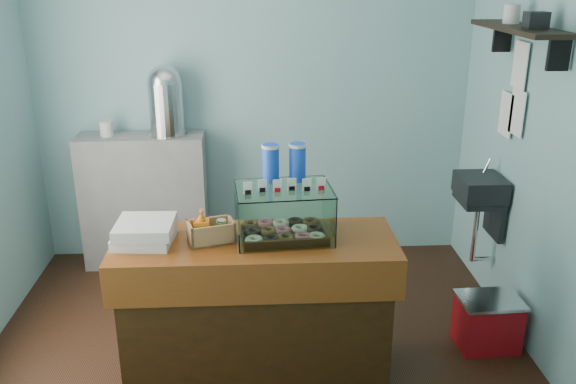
{
  "coord_description": "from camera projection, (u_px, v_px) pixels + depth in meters",
  "views": [
    {
      "loc": [
        0.02,
        -3.38,
        2.34
      ],
      "look_at": [
        0.19,
        -0.15,
        1.15
      ],
      "focal_mm": 38.0,
      "sensor_mm": 36.0,
      "label": 1
    }
  ],
  "objects": [
    {
      "name": "back_shelf",
      "position": [
        145.0,
        201.0,
        4.98
      ],
      "size": [
        1.0,
        0.32,
        1.1
      ],
      "primitive_type": "cube",
      "color": "gray",
      "rests_on": "ground"
    },
    {
      "name": "red_cooler",
      "position": [
        488.0,
        322.0,
        3.96
      ],
      "size": [
        0.41,
        0.32,
        0.35
      ],
      "rotation": [
        0.0,
        0.0,
        0.05
      ],
      "color": "#B10E16",
      "rests_on": "ground"
    },
    {
      "name": "room_shell",
      "position": [
        257.0,
        89.0,
        3.39
      ],
      "size": [
        3.54,
        3.04,
        2.82
      ],
      "color": "#82B9BE",
      "rests_on": "ground"
    },
    {
      "name": "ground",
      "position": [
        257.0,
        349.0,
        3.98
      ],
      "size": [
        3.5,
        3.5,
        0.0
      ],
      "primitive_type": "plane",
      "color": "black",
      "rests_on": "ground"
    },
    {
      "name": "pastry_boxes",
      "position": [
        145.0,
        232.0,
        3.38
      ],
      "size": [
        0.34,
        0.34,
        0.12
      ],
      "rotation": [
        0.0,
        0.0,
        -0.08
      ],
      "color": "silver",
      "rests_on": "counter"
    },
    {
      "name": "counter",
      "position": [
        256.0,
        309.0,
        3.58
      ],
      "size": [
        1.6,
        0.6,
        0.9
      ],
      "color": "#3C1F0B",
      "rests_on": "ground"
    },
    {
      "name": "display_case",
      "position": [
        284.0,
        208.0,
        3.45
      ],
      "size": [
        0.57,
        0.44,
        0.51
      ],
      "rotation": [
        0.0,
        0.0,
        0.08
      ],
      "color": "#321A0F",
      "rests_on": "counter"
    },
    {
      "name": "condiment_crate",
      "position": [
        209.0,
        230.0,
        3.38
      ],
      "size": [
        0.28,
        0.21,
        0.2
      ],
      "rotation": [
        0.0,
        0.0,
        0.29
      ],
      "color": "tan",
      "rests_on": "counter"
    },
    {
      "name": "coffee_urn",
      "position": [
        166.0,
        99.0,
        4.7
      ],
      "size": [
        0.3,
        0.3,
        0.55
      ],
      "color": "silver",
      "rests_on": "back_shelf"
    }
  ]
}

